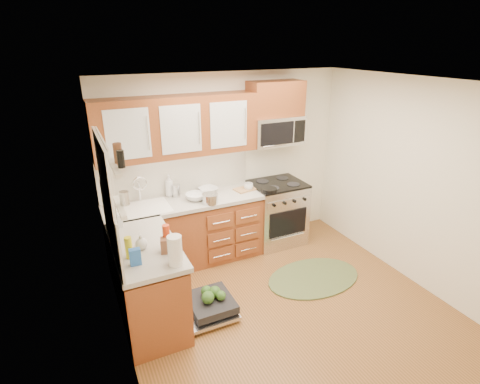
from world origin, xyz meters
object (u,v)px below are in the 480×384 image
range (277,213)px  dishwasher (208,307)px  rug (314,278)px  bowl_b (196,197)px  cutting_board (246,189)px  paper_towel_roll (175,251)px  cup (248,187)px  skillet (269,190)px  bowl_a (208,190)px  upper_cabinets (177,127)px  stock_pot (210,199)px  microwave (275,130)px  sink (145,217)px

range → dishwasher: (-1.54, -1.13, -0.38)m
dishwasher → rug: 1.49m
bowl_b → cutting_board: bearing=3.1°
paper_towel_roll → cup: 2.02m
dishwasher → skillet: (1.27, 0.91, 0.87)m
rug → bowl_a: bowl_a is taller
upper_cabinets → range: 1.99m
dishwasher → rug: dishwasher is taller
range → cutting_board: bearing=178.5°
stock_pot → rug: bearing=-38.8°
rug → skillet: 1.30m
dishwasher → bowl_b: 1.43m
upper_cabinets → skillet: (1.14, -0.37, -0.91)m
upper_cabinets → microwave: bearing=-1.0°
microwave → stock_pot: (-1.13, -0.33, -0.71)m
bowl_a → cup: cup is taller
upper_cabinets → cutting_board: size_ratio=6.67×
skillet → cup: 0.30m
dishwasher → range: bearing=36.3°
upper_cabinets → dishwasher: bearing=-96.0°
microwave → dishwasher: 2.55m
stock_pot → bowl_b: 0.23m
skillet → range: bearing=39.5°
sink → cutting_board: 1.42m
upper_cabinets → microwave: (1.41, -0.02, -0.18)m
microwave → cup: size_ratio=5.93×
sink → stock_pot: 0.85m
upper_cabinets → rug: (1.35, -1.22, -1.86)m
rug → skillet: (-0.21, 0.85, 0.96)m
upper_cabinets → paper_towel_roll: upper_cabinets is taller
range → stock_pot: stock_pot is taller
bowl_a → bowl_b: 0.32m
rug → paper_towel_roll: (-1.88, -0.33, 1.06)m
stock_pot → paper_towel_roll: (-0.80, -1.20, 0.08)m
range → upper_cabinets: bearing=174.1°
microwave → paper_towel_roll: size_ratio=2.59×
sink → microwave: bearing=3.9°
dishwasher → paper_towel_roll: size_ratio=2.38×
range → stock_pot: bearing=-169.5°
microwave → cup: (-0.48, -0.13, -0.72)m
microwave → cup: microwave is taller
upper_cabinets → dishwasher: 2.19m
sink → dishwasher: size_ratio=0.89×
range → cutting_board: range is taller
microwave → rug: (-0.05, -1.20, -1.69)m
bowl_a → microwave: bearing=-2.8°
cup → dishwasher: bearing=-133.5°
sink → stock_pot: size_ratio=2.95×
upper_cabinets → microwave: upper_cabinets is taller
upper_cabinets → cup: upper_cabinets is taller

